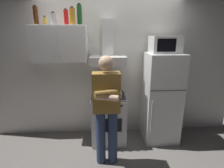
# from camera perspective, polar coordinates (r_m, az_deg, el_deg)

# --- Properties ---
(ground_plane) EXTENTS (7.00, 7.00, 0.00)m
(ground_plane) POSITION_cam_1_polar(r_m,az_deg,el_deg) (3.24, -0.00, -19.97)
(ground_plane) COLOR slate
(back_wall_tiled) EXTENTS (4.80, 0.10, 2.70)m
(back_wall_tiled) POSITION_cam_1_polar(r_m,az_deg,el_deg) (3.27, -0.64, 6.28)
(back_wall_tiled) COLOR silver
(back_wall_tiled) RESTS_ON ground_plane
(upper_cabinet) EXTENTS (0.90, 0.37, 0.60)m
(upper_cabinet) POSITION_cam_1_polar(r_m,az_deg,el_deg) (3.07, -16.88, 12.51)
(upper_cabinet) COLOR white
(stove_oven) EXTENTS (0.60, 0.62, 0.87)m
(stove_oven) POSITION_cam_1_polar(r_m,az_deg,el_deg) (3.22, -1.18, -11.13)
(stove_oven) COLOR white
(stove_oven) RESTS_ON ground_plane
(range_hood) EXTENTS (0.60, 0.44, 0.75)m
(range_hood) POSITION_cam_1_polar(r_m,az_deg,el_deg) (3.01, -1.40, 10.20)
(range_hood) COLOR white
(refrigerator) EXTENTS (0.60, 0.62, 1.60)m
(refrigerator) POSITION_cam_1_polar(r_m,az_deg,el_deg) (3.25, 15.83, -4.47)
(refrigerator) COLOR silver
(refrigerator) RESTS_ON ground_plane
(microwave) EXTENTS (0.48, 0.37, 0.28)m
(microwave) POSITION_cam_1_polar(r_m,az_deg,el_deg) (3.08, 17.06, 12.31)
(microwave) COLOR silver
(microwave) RESTS_ON refrigerator
(person_standing) EXTENTS (0.38, 0.33, 1.64)m
(person_standing) POSITION_cam_1_polar(r_m,az_deg,el_deg) (2.47, -1.83, -7.89)
(person_standing) COLOR navy
(person_standing) RESTS_ON ground_plane
(cooking_pot) EXTENTS (0.29, 0.19, 0.10)m
(cooking_pot) POSITION_cam_1_polar(r_m,az_deg,el_deg) (2.92, 1.41, -3.56)
(cooking_pot) COLOR #B7BABF
(cooking_pot) RESTS_ON stove_oven
(bottle_soda_red) EXTENTS (0.07, 0.07, 0.25)m
(bottle_soda_red) POSITION_cam_1_polar(r_m,az_deg,el_deg) (3.07, -14.90, 20.46)
(bottle_soda_red) COLOR red
(bottle_soda_red) RESTS_ON upper_cabinet
(bottle_rum_dark) EXTENTS (0.07, 0.07, 0.29)m
(bottle_rum_dark) POSITION_cam_1_polar(r_m,az_deg,el_deg) (3.16, -23.83, 19.94)
(bottle_rum_dark) COLOR #47230F
(bottle_rum_dark) RESTS_ON upper_cabinet
(bottle_spice_jar) EXTENTS (0.05, 0.05, 0.14)m
(bottle_spice_jar) POSITION_cam_1_polar(r_m,az_deg,el_deg) (3.14, -21.21, 18.84)
(bottle_spice_jar) COLOR gold
(bottle_spice_jar) RESTS_ON upper_cabinet
(bottle_canister_steel) EXTENTS (0.09, 0.09, 0.20)m
(bottle_canister_steel) POSITION_cam_1_polar(r_m,az_deg,el_deg) (3.09, -18.80, 19.67)
(bottle_canister_steel) COLOR #B2B5BA
(bottle_canister_steel) RESTS_ON upper_cabinet
(bottle_wine_green) EXTENTS (0.08, 0.08, 0.33)m
(bottle_wine_green) POSITION_cam_1_polar(r_m,az_deg,el_deg) (3.04, -10.68, 21.53)
(bottle_wine_green) COLOR #19471E
(bottle_wine_green) RESTS_ON upper_cabinet
(bottle_liquor_amber) EXTENTS (0.08, 0.08, 0.27)m
(bottle_liquor_amber) POSITION_cam_1_polar(r_m,az_deg,el_deg) (3.01, -12.93, 20.92)
(bottle_liquor_amber) COLOR #B7721E
(bottle_liquor_amber) RESTS_ON upper_cabinet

